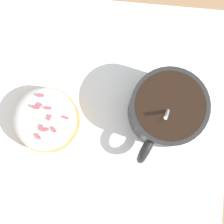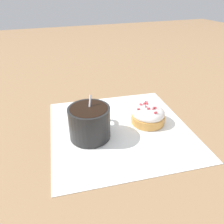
% 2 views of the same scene
% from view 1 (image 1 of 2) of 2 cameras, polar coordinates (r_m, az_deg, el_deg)
% --- Properties ---
extents(ground_plane, '(3.00, 3.00, 0.00)m').
position_cam_1_polar(ground_plane, '(0.48, -1.06, -1.24)').
color(ground_plane, '#93704C').
extents(paper_napkin, '(0.35, 0.35, 0.00)m').
position_cam_1_polar(paper_napkin, '(0.48, -1.06, -1.22)').
color(paper_napkin, white).
rests_on(paper_napkin, ground_plane).
extents(coffee_cup, '(0.09, 0.11, 0.09)m').
position_cam_1_polar(coffee_cup, '(0.45, 8.23, 0.29)').
color(coffee_cup, black).
rests_on(coffee_cup, paper_napkin).
extents(frosted_pastry, '(0.08, 0.08, 0.05)m').
position_cam_1_polar(frosted_pastry, '(0.47, -10.08, -1.25)').
color(frosted_pastry, '#D19347').
rests_on(frosted_pastry, paper_napkin).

